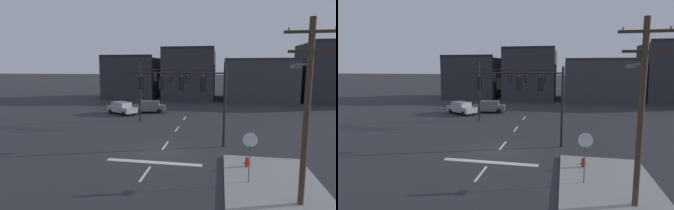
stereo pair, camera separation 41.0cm
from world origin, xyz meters
The scene contains 12 objects.
ground_plane centered at (0.00, 0.00, 0.00)m, with size 400.00×400.00×0.00m, color #2B2B30.
sidewalk_near_corner centered at (7.05, -4.00, 0.07)m, with size 5.00×8.00×0.15m, color gray.
stop_bar_paint centered at (0.00, -2.00, 0.00)m, with size 6.40×0.50×0.01m, color silver.
lane_centreline centered at (0.00, 2.00, 0.00)m, with size 0.16×26.40×0.01m.
signal_mast_near_side centered at (1.73, 2.81, 4.44)m, with size 7.95×0.98×6.29m.
signal_mast_far_side centered at (-1.84, 10.85, 4.63)m, with size 8.54×1.30×6.75m.
stop_sign centered at (5.81, -4.41, 2.14)m, with size 0.76×0.64×2.83m.
car_lot_nearside centered at (-5.30, 17.21, 0.86)m, with size 4.61×2.35×1.61m.
car_lot_middle centered at (-8.50, 15.22, 0.86)m, with size 4.66×3.94×1.61m.
utility_pole centered at (7.86, -6.27, 4.61)m, with size 2.20×2.77×8.27m.
fire_hydrant centered at (5.92, -2.08, 0.33)m, with size 0.40×0.30×0.75m.
building_row centered at (9.19, 35.13, 4.38)m, with size 54.62×14.00×10.64m.
Camera 1 is at (4.22, -18.99, 6.24)m, focal length 29.56 mm.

